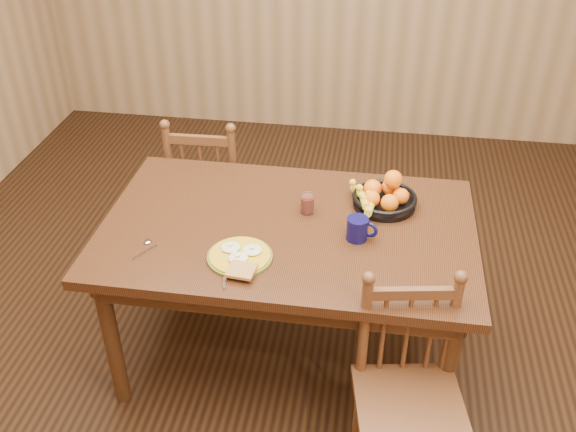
# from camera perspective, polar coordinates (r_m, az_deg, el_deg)

# --- Properties ---
(room) EXTENTS (4.52, 5.02, 2.72)m
(room) POSITION_cam_1_polar(r_m,az_deg,el_deg) (2.46, -0.00, 10.68)
(room) COLOR black
(room) RESTS_ON ground
(dining_table) EXTENTS (1.60, 1.00, 0.75)m
(dining_table) POSITION_cam_1_polar(r_m,az_deg,el_deg) (2.80, -0.00, -2.29)
(dining_table) COLOR black
(dining_table) RESTS_ON ground
(chair_far) EXTENTS (0.42, 0.41, 0.91)m
(chair_far) POSITION_cam_1_polar(r_m,az_deg,el_deg) (3.60, -6.96, 2.18)
(chair_far) COLOR #432314
(chair_far) RESTS_ON ground
(chair_near) EXTENTS (0.46, 0.44, 0.88)m
(chair_near) POSITION_cam_1_polar(r_m,az_deg,el_deg) (2.53, 10.63, -15.29)
(chair_near) COLOR #432314
(chair_near) RESTS_ON ground
(breakfast_plate) EXTENTS (0.26, 0.29, 0.04)m
(breakfast_plate) POSITION_cam_1_polar(r_m,az_deg,el_deg) (2.57, -4.29, -3.60)
(breakfast_plate) COLOR #59601E
(breakfast_plate) RESTS_ON dining_table
(fork) EXTENTS (0.05, 0.18, 0.00)m
(fork) POSITION_cam_1_polar(r_m,az_deg,el_deg) (2.51, -5.37, -4.97)
(fork) COLOR silver
(fork) RESTS_ON dining_table
(spoon) EXTENTS (0.07, 0.15, 0.01)m
(spoon) POSITION_cam_1_polar(r_m,az_deg,el_deg) (2.70, -12.45, -2.50)
(spoon) COLOR silver
(spoon) RESTS_ON dining_table
(coffee_mug) EXTENTS (0.13, 0.09, 0.10)m
(coffee_mug) POSITION_cam_1_polar(r_m,az_deg,el_deg) (2.66, 6.27, -1.12)
(coffee_mug) COLOR #0C0A3B
(coffee_mug) RESTS_ON dining_table
(juice_glass) EXTENTS (0.06, 0.06, 0.09)m
(juice_glass) POSITION_cam_1_polar(r_m,az_deg,el_deg) (2.82, 1.74, 1.07)
(juice_glass) COLOR silver
(juice_glass) RESTS_ON dining_table
(fruit_bowl) EXTENTS (0.32, 0.32, 0.17)m
(fruit_bowl) POSITION_cam_1_polar(r_m,az_deg,el_deg) (2.89, 8.48, 1.72)
(fruit_bowl) COLOR black
(fruit_bowl) RESTS_ON dining_table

